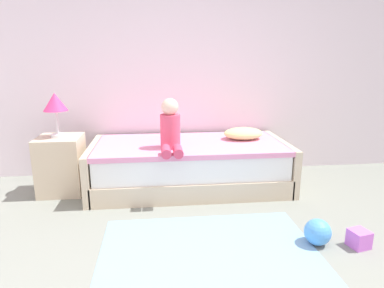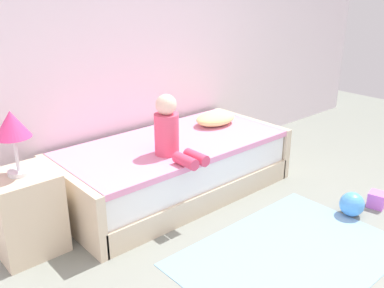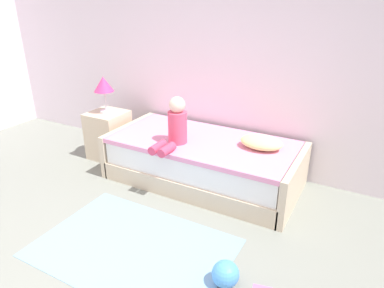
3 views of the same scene
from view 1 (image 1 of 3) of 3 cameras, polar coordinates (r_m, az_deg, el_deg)
wall_rear at (r=4.11m, az=-0.25°, el=15.32°), size 7.20×0.10×2.90m
bed at (r=3.68m, az=-0.43°, el=-3.61°), size 2.11×1.00×0.50m
nightstand at (r=3.78m, az=-21.27°, el=-3.30°), size 0.44×0.44×0.60m
table_lamp at (r=3.65m, az=-22.18°, el=6.27°), size 0.24×0.24×0.45m
child_figure at (r=3.33m, az=-3.67°, el=2.57°), size 0.20×0.51×0.50m
pillow at (r=3.80m, az=8.70°, el=1.79°), size 0.44×0.30×0.13m
toy_ball at (r=2.81m, az=20.53°, el=-13.81°), size 0.20×0.20×0.20m
area_rug at (r=2.61m, az=2.86°, el=-17.59°), size 1.60×1.10×0.01m
toy_block at (r=2.91m, az=26.47°, el=-14.18°), size 0.16×0.16×0.13m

